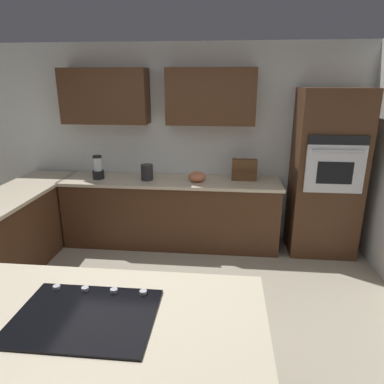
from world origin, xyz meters
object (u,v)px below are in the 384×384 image
at_px(wall_oven, 326,174).
at_px(cooktop, 85,316).
at_px(spice_rack, 244,170).
at_px(blender, 98,169).
at_px(kettle, 147,172).
at_px(mixing_bowl, 197,176).

height_order(wall_oven, cooktop, wall_oven).
bearing_deg(spice_rack, cooktop, 71.07).
height_order(blender, kettle, blender).
height_order(blender, spice_rack, blender).
relative_size(blender, mixing_bowl, 1.33).
height_order(blender, mixing_bowl, blender).
bearing_deg(blender, kettle, 180.00).
bearing_deg(mixing_bowl, cooktop, 82.13).
bearing_deg(mixing_bowl, spice_rack, -169.05).
bearing_deg(cooktop, spice_rack, -108.93).
relative_size(wall_oven, spice_rack, 6.45).
height_order(wall_oven, kettle, wall_oven).
xyz_separation_m(mixing_bowl, kettle, (0.65, 0.00, 0.04)).
bearing_deg(spice_rack, kettle, 5.31).
xyz_separation_m(mixing_bowl, spice_rack, (-0.60, -0.12, 0.07)).
distance_m(blender, spice_rack, 1.90).
bearing_deg(wall_oven, spice_rack, -4.81).
bearing_deg(kettle, spice_rack, -174.69).
distance_m(mixing_bowl, kettle, 0.65).
bearing_deg(blender, mixing_bowl, 180.00).
bearing_deg(spice_rack, blender, 3.50).
xyz_separation_m(wall_oven, cooktop, (1.98, 2.77, -0.12)).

